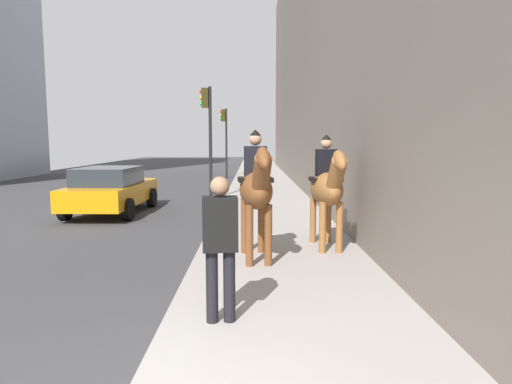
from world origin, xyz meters
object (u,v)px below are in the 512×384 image
Objects in this scene: pedestrian_greeting at (220,240)px; traffic_light_far_curb at (225,132)px; mounted_horse_near at (256,188)px; mounted_horse_far at (327,187)px; car_near_lane at (111,189)px; traffic_light_near_curb at (208,126)px.

pedestrian_greeting is 21.59m from traffic_light_far_curb.
mounted_horse_far is at bearing 115.24° from mounted_horse_near.
pedestrian_greeting is 0.40× the size of car_near_lane.
traffic_light_far_curb is (12.96, -2.71, 2.02)m from car_near_lane.
car_near_lane is 1.02× the size of traffic_light_near_curb.
traffic_light_near_curb reaches higher than mounted_horse_near.
pedestrian_greeting is at bearing -153.46° from car_near_lane.
car_near_lane is at bearing 168.21° from traffic_light_far_curb.
pedestrian_greeting is 0.41× the size of traffic_light_near_curb.
mounted_horse_near is 0.54× the size of car_near_lane.
car_near_lane is at bearing 19.33° from pedestrian_greeting.
pedestrian_greeting is 9.42m from car_near_lane.
car_near_lane is at bearing -149.41° from mounted_horse_near.
mounted_horse_near is at bearing -174.78° from traffic_light_far_curb.
traffic_light_near_curb is at bearing -179.87° from traffic_light_far_curb.
mounted_horse_near is at bearing -141.40° from car_near_lane.
mounted_horse_near is 1.35× the size of pedestrian_greeting.
traffic_light_near_curb is 10.22m from traffic_light_far_curb.
traffic_light_near_curb is at bearing -161.86° from mounted_horse_far.
mounted_horse_far is (0.86, -1.39, -0.06)m from mounted_horse_near.
traffic_light_far_curb is (17.94, 3.10, 1.43)m from mounted_horse_far.
mounted_horse_far is 8.44m from traffic_light_near_curb.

